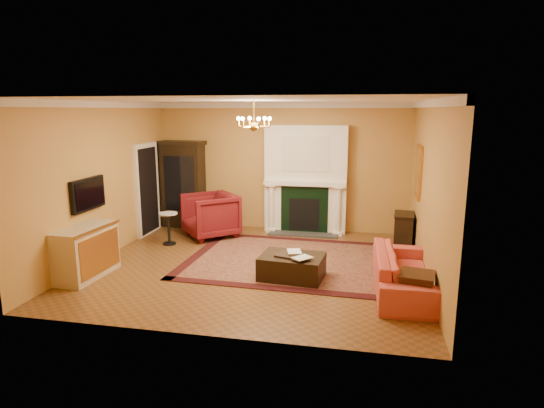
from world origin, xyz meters
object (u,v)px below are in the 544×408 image
(wingback_armchair, at_px, (210,213))
(coral_sofa, at_px, (403,265))
(console_table, at_px, (403,232))
(pedestal_table, at_px, (169,226))
(china_cabinet, at_px, (183,186))
(end_table, at_px, (416,292))
(leather_ottoman, at_px, (292,266))
(commode, at_px, (85,252))

(wingback_armchair, bearing_deg, coral_sofa, 17.85)
(console_table, bearing_deg, wingback_armchair, -175.09)
(wingback_armchair, bearing_deg, pedestal_table, -82.30)
(coral_sofa, bearing_deg, china_cabinet, 56.03)
(wingback_armchair, height_order, pedestal_table, wingback_armchair)
(end_table, height_order, leather_ottoman, end_table)
(wingback_armchair, xyz_separation_m, commode, (-1.28, -2.84, -0.10))
(pedestal_table, xyz_separation_m, commode, (-0.61, -2.07, 0.04))
(console_table, bearing_deg, china_cabinet, 176.33)
(pedestal_table, xyz_separation_m, leather_ottoman, (2.89, -1.45, -0.19))
(china_cabinet, bearing_deg, console_table, -5.43)
(pedestal_table, bearing_deg, end_table, -25.67)
(commode, height_order, leather_ottoman, commode)
(leather_ottoman, bearing_deg, end_table, -18.94)
(china_cabinet, distance_m, console_table, 5.29)
(leather_ottoman, bearing_deg, pedestal_table, 158.56)
(wingback_armchair, xyz_separation_m, console_table, (4.23, -0.04, -0.19))
(china_cabinet, xyz_separation_m, commode, (-0.33, -3.63, -0.56))
(pedestal_table, xyz_separation_m, end_table, (4.84, -2.33, -0.14))
(china_cabinet, xyz_separation_m, end_table, (5.12, -3.89, -0.74))
(end_table, distance_m, console_table, 3.06)
(wingback_armchair, bearing_deg, console_table, 48.16)
(console_table, bearing_deg, commode, -147.61)
(china_cabinet, distance_m, leather_ottoman, 4.45)
(commode, relative_size, end_table, 2.26)
(coral_sofa, bearing_deg, console_table, -5.79)
(commode, bearing_deg, coral_sofa, 7.50)
(wingback_armchair, xyz_separation_m, end_table, (4.17, -3.09, -0.28))
(china_cabinet, height_order, coral_sofa, china_cabinet)
(wingback_armchair, bearing_deg, leather_ottoman, 3.71)
(leather_ottoman, bearing_deg, china_cabinet, 141.72)
(commode, bearing_deg, wingback_armchair, 68.62)
(wingback_armchair, relative_size, coral_sofa, 0.50)
(pedestal_table, distance_m, coral_sofa, 4.99)
(china_cabinet, height_order, end_table, china_cabinet)
(commode, distance_m, coral_sofa, 5.34)
(china_cabinet, relative_size, leather_ottoman, 1.91)
(china_cabinet, xyz_separation_m, console_table, (5.18, -0.83, -0.65))
(commode, bearing_deg, pedestal_table, 76.42)
(commode, bearing_deg, leather_ottoman, 12.90)
(wingback_armchair, distance_m, end_table, 5.20)
(leather_ottoman, bearing_deg, coral_sofa, -0.73)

